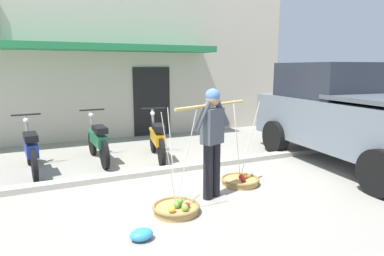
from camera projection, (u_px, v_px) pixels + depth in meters
ground_plane at (180, 184)px, 5.84m from camera, size 90.00×90.00×0.00m
sidewalk_curb at (166, 170)px, 6.45m from camera, size 20.00×0.24×0.10m
fruit_vendor at (212, 136)px, 5.06m from camera, size 1.46×0.65×1.70m
fruit_basket_left_side at (240, 180)px, 5.79m from camera, size 0.66×0.66×1.45m
fruit_basket_right_side at (176, 208)px, 4.65m from camera, size 0.66×0.66×1.45m
motorcycle_nearest_shop at (31, 150)px, 6.37m from camera, size 0.54×1.82×1.09m
motorcycle_second_in_row at (98, 141)px, 7.11m from camera, size 0.54×1.82×1.09m
motorcycle_third_in_row at (157, 139)px, 7.32m from camera, size 0.55×1.81×1.09m
parked_truck at (352, 115)px, 6.89m from camera, size 2.48×4.85×2.10m
storefront_building at (72, 64)px, 11.10m from camera, size 13.00×6.00×4.20m
plastic_litter_bag at (141, 235)px, 3.92m from camera, size 0.28×0.22×0.14m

